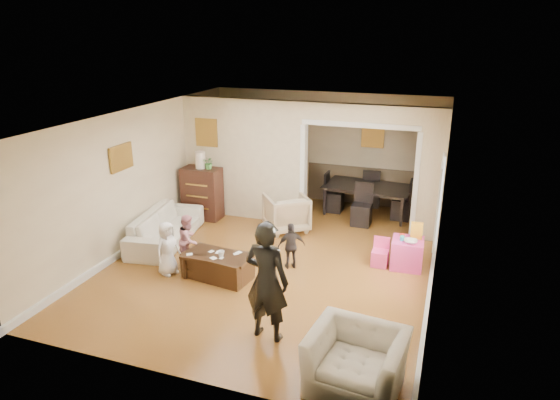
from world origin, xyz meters
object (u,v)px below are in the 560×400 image
at_px(adult_person, 267,281).
at_px(child_kneel_b, 189,240).
at_px(sofa, 166,227).
at_px(dresser, 202,193).
at_px(play_table, 407,253).
at_px(coffee_cup, 221,254).
at_px(cyan_cup, 402,238).
at_px(armchair_front, 356,361).
at_px(child_kneel_a, 167,248).
at_px(armchair_back, 286,213).
at_px(child_toddler, 291,246).
at_px(coffee_table, 218,266).
at_px(table_lamp, 200,160).
at_px(dining_table, 367,201).

bearing_deg(adult_person, child_kneel_b, -31.68).
height_order(sofa, dresser, dresser).
xyz_separation_m(dresser, play_table, (4.49, -0.99, -0.31)).
height_order(adult_person, child_kneel_b, adult_person).
relative_size(coffee_cup, cyan_cup, 1.36).
distance_m(armchair_front, child_kneel_a, 3.98).
distance_m(play_table, adult_person, 3.23).
distance_m(coffee_cup, child_kneel_a, 0.96).
relative_size(coffee_cup, adult_person, 0.06).
xyz_separation_m(coffee_cup, child_kneel_a, (-0.95, -0.10, -0.00)).
xyz_separation_m(armchair_back, play_table, (2.53, -0.92, -0.12)).
relative_size(child_kneel_b, child_toddler, 1.12).
xyz_separation_m(coffee_table, play_table, (2.95, 1.45, 0.04)).
height_order(sofa, coffee_cup, sofa).
distance_m(armchair_back, dresser, 1.97).
relative_size(armchair_back, coffee_cup, 7.63).
bearing_deg(dresser, play_table, -12.40).
height_order(coffee_cup, cyan_cup, cyan_cup).
bearing_deg(play_table, dresser, 167.60).
height_order(dresser, play_table, dresser).
xyz_separation_m(sofa, child_toddler, (2.66, -0.26, 0.11)).
height_order(table_lamp, coffee_table, table_lamp).
height_order(dresser, child_toddler, dresser).
bearing_deg(dresser, child_toddler, -32.99).
distance_m(dresser, coffee_table, 2.91).
xyz_separation_m(table_lamp, child_kneel_a, (0.70, -2.59, -0.85)).
xyz_separation_m(cyan_cup, child_toddler, (-1.80, -0.65, -0.14)).
relative_size(coffee_table, child_kneel_b, 1.22).
xyz_separation_m(cyan_cup, dining_table, (-1.02, 2.41, -0.22)).
relative_size(dresser, play_table, 2.13).
distance_m(cyan_cup, child_kneel_a, 4.01).
distance_m(child_kneel_a, child_kneel_b, 0.47).
bearing_deg(child_kneel_b, coffee_table, -124.56).
height_order(armchair_back, armchair_front, armchair_back).
height_order(cyan_cup, child_toddler, child_toddler).
relative_size(play_table, cyan_cup, 6.64).
relative_size(child_kneel_a, child_kneel_b, 1.01).
bearing_deg(armchair_front, cyan_cup, 93.69).
relative_size(table_lamp, child_kneel_a, 0.39).
relative_size(coffee_table, play_table, 2.11).
distance_m(dresser, cyan_cup, 4.52).
xyz_separation_m(cyan_cup, child_kneel_b, (-3.55, -1.10, -0.09)).
height_order(table_lamp, child_kneel_b, table_lamp).
height_order(sofa, coffee_table, sofa).
bearing_deg(play_table, table_lamp, 167.60).
height_order(armchair_back, child_toddler, child_toddler).
bearing_deg(adult_person, play_table, -113.40).
xyz_separation_m(coffee_cup, play_table, (2.85, 1.50, -0.22)).
bearing_deg(dresser, adult_person, -52.03).
bearing_deg(play_table, armchair_front, -94.07).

